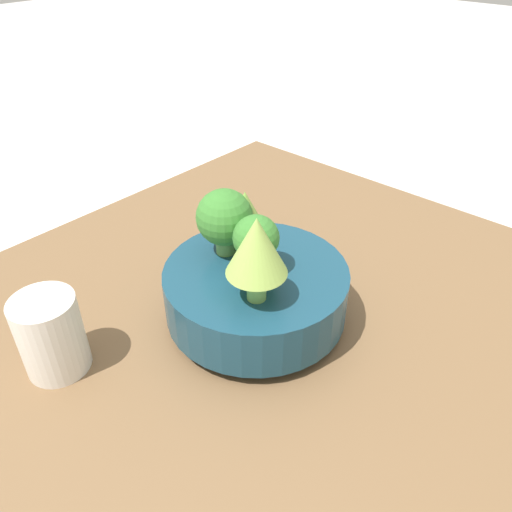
# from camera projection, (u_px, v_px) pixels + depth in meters

# --- Properties ---
(ground_plane) EXTENTS (6.00, 6.00, 0.00)m
(ground_plane) POSITION_uv_depth(u_px,v_px,m) (277.00, 349.00, 0.64)
(ground_plane) COLOR silver
(table) EXTENTS (0.80, 0.83, 0.05)m
(table) POSITION_uv_depth(u_px,v_px,m) (277.00, 335.00, 0.63)
(table) COLOR brown
(table) RESTS_ON ground_plane
(bowl) EXTENTS (0.22, 0.22, 0.07)m
(bowl) POSITION_uv_depth(u_px,v_px,m) (256.00, 292.00, 0.59)
(bowl) COLOR navy
(bowl) RESTS_ON table
(broccoli_floret_right) EXTENTS (0.07, 0.07, 0.08)m
(broccoli_floret_right) POSITION_uv_depth(u_px,v_px,m) (225.00, 218.00, 0.58)
(broccoli_floret_right) COLOR #609347
(broccoli_floret_right) RESTS_ON bowl
(romanesco_piece_near) EXTENTS (0.05, 0.05, 0.08)m
(romanesco_piece_near) POSITION_uv_depth(u_px,v_px,m) (245.00, 215.00, 0.59)
(romanesco_piece_near) COLOR #6BA34C
(romanesco_piece_near) RESTS_ON bowl
(broccoli_floret_center) EXTENTS (0.05, 0.05, 0.07)m
(broccoli_floret_center) POSITION_uv_depth(u_px,v_px,m) (256.00, 239.00, 0.55)
(broccoli_floret_center) COLOR #7AB256
(broccoli_floret_center) RESTS_ON bowl
(romanesco_piece_far) EXTENTS (0.06, 0.06, 0.10)m
(romanesco_piece_far) POSITION_uv_depth(u_px,v_px,m) (257.00, 248.00, 0.50)
(romanesco_piece_far) COLOR #6BA34C
(romanesco_piece_far) RESTS_ON bowl
(cup) EXTENTS (0.07, 0.07, 0.09)m
(cup) POSITION_uv_depth(u_px,v_px,m) (51.00, 335.00, 0.53)
(cup) COLOR silver
(cup) RESTS_ON table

